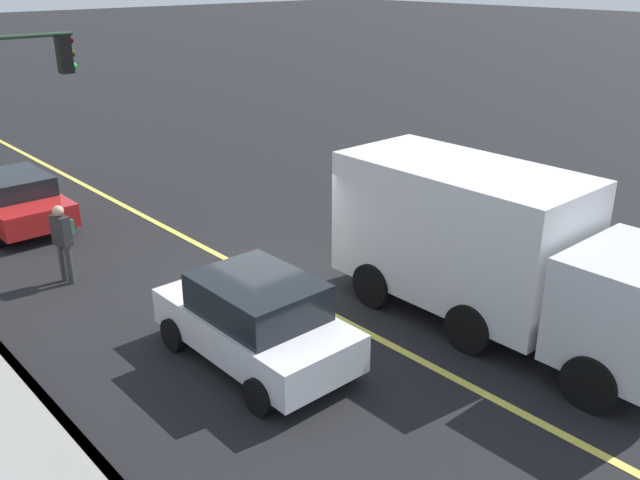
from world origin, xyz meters
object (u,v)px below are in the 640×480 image
car_white (256,319)px  truck_white (493,246)px  car_red (11,197)px  pedestrian_with_backpack (63,238)px

car_white → truck_white: bearing=-114.2°
car_red → truck_white: bearing=-157.6°
car_white → truck_white: 4.56m
car_red → car_white: bearing=-175.9°
pedestrian_with_backpack → car_white: bearing=-168.0°
car_red → pedestrian_with_backpack: bearing=174.7°
truck_white → pedestrian_with_backpack: 8.85m
pedestrian_with_backpack → car_red: bearing=-5.3°
car_red → pedestrian_with_backpack: size_ratio=2.65×
car_white → car_red: 9.86m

